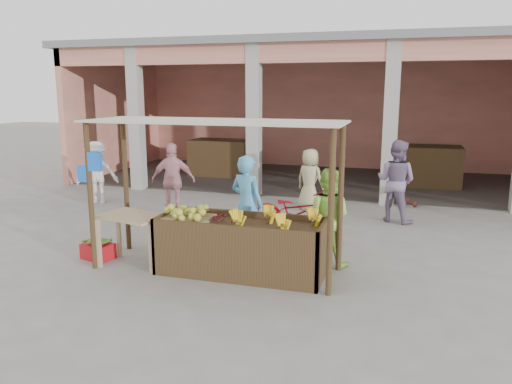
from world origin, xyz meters
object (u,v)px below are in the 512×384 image
(side_table, at_px, (133,223))
(motorcycle, at_px, (296,212))
(vendor_green, at_px, (327,214))
(vendor_blue, at_px, (247,201))
(fruit_stall, at_px, (241,249))
(red_crate, at_px, (98,251))

(side_table, height_order, motorcycle, motorcycle)
(vendor_green, bearing_deg, vendor_blue, -1.81)
(side_table, bearing_deg, vendor_blue, 50.87)
(fruit_stall, relative_size, vendor_green, 1.53)
(motorcycle, bearing_deg, vendor_blue, 163.01)
(red_crate, height_order, motorcycle, motorcycle)
(fruit_stall, relative_size, side_table, 2.19)
(side_table, height_order, vendor_green, vendor_green)
(vendor_blue, distance_m, vendor_green, 1.46)
(vendor_blue, bearing_deg, fruit_stall, 120.71)
(fruit_stall, relative_size, red_crate, 5.12)
(fruit_stall, bearing_deg, vendor_blue, 102.47)
(motorcycle, bearing_deg, side_table, 146.85)
(fruit_stall, relative_size, motorcycle, 1.38)
(vendor_blue, xyz_separation_m, vendor_green, (1.44, -0.22, -0.08))
(fruit_stall, bearing_deg, vendor_green, 33.72)
(side_table, distance_m, vendor_green, 3.17)
(fruit_stall, height_order, red_crate, fruit_stall)
(red_crate, xyz_separation_m, vendor_blue, (2.34, 1.07, 0.80))
(vendor_green, xyz_separation_m, motorcycle, (-0.83, 1.46, -0.36))
(red_crate, distance_m, vendor_blue, 2.69)
(side_table, bearing_deg, vendor_green, 31.92)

